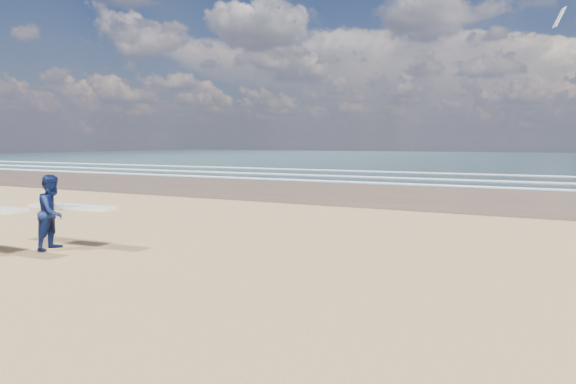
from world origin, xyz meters
The scene contains 1 object.
surfer_far centered at (0.59, 2.12, 0.84)m, with size 2.23×1.16×1.66m.
Camera 1 is at (10.35, -5.54, 2.38)m, focal length 32.00 mm.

